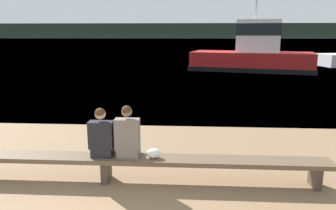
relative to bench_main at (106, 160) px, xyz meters
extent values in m
plane|color=#5684A3|center=(-0.19, 123.84, -0.41)|extent=(240.00, 240.00, 0.00)
cube|color=#2D3D2D|center=(-0.19, 164.86, 3.24)|extent=(600.00, 12.00, 7.30)
cube|color=brown|center=(0.00, 0.00, 0.04)|extent=(8.41, 0.48, 0.09)
cube|color=#42382D|center=(3.91, 0.00, -0.21)|extent=(0.12, 0.41, 0.41)
cube|color=#42382D|center=(0.00, 0.00, -0.21)|extent=(0.12, 0.41, 0.41)
cube|color=black|center=(-0.06, 0.09, 0.17)|extent=(0.39, 0.41, 0.18)
cube|color=black|center=(-0.06, -0.02, 0.51)|extent=(0.45, 0.22, 0.52)
sphere|color=tan|center=(-0.06, -0.02, 0.91)|extent=(0.20, 0.20, 0.20)
sphere|color=#472D19|center=(-0.06, -0.04, 0.94)|extent=(0.19, 0.19, 0.19)
cube|color=#70665B|center=(0.43, 0.09, 0.17)|extent=(0.39, 0.41, 0.18)
cube|color=#70665B|center=(0.43, -0.02, 0.54)|extent=(0.45, 0.22, 0.57)
sphere|color=#846047|center=(0.43, -0.02, 0.97)|extent=(0.20, 0.20, 0.20)
sphere|color=#472D19|center=(0.43, -0.03, 0.99)|extent=(0.18, 0.18, 0.18)
ellipsoid|color=white|center=(0.92, -0.02, 0.17)|extent=(0.28, 0.19, 0.18)
cube|color=#A81919|center=(6.23, 19.18, 0.27)|extent=(9.29, 5.46, 1.38)
cube|color=black|center=(6.23, 19.18, -0.25)|extent=(9.50, 5.63, 0.33)
cube|color=silver|center=(6.65, 19.07, 2.13)|extent=(3.47, 2.71, 2.34)
cube|color=black|center=(6.65, 19.07, 2.60)|extent=(3.54, 2.79, 0.84)
cylinder|color=#B2B2B7|center=(6.36, 19.15, 4.68)|extent=(0.14, 0.14, 2.77)
camera|label=1|loc=(1.55, -5.76, 2.38)|focal=35.00mm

